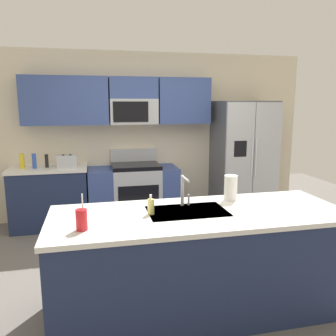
% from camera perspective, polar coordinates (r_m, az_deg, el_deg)
% --- Properties ---
extents(ground_plane, '(9.00, 9.00, 0.00)m').
position_cam_1_polar(ground_plane, '(3.89, 2.03, -17.07)').
color(ground_plane, '#66605B').
rests_on(ground_plane, ground).
extents(kitchen_wall_unit, '(5.20, 0.43, 2.60)m').
position_cam_1_polar(kitchen_wall_unit, '(5.47, -4.90, 7.14)').
color(kitchen_wall_unit, beige).
rests_on(kitchen_wall_unit, ground).
extents(back_counter, '(1.10, 0.63, 0.90)m').
position_cam_1_polar(back_counter, '(5.34, -19.10, -4.64)').
color(back_counter, '#1E2A4D').
rests_on(back_counter, ground).
extents(range_oven, '(1.36, 0.61, 1.10)m').
position_cam_1_polar(range_oven, '(5.34, -5.75, -4.18)').
color(range_oven, '#B7BABF').
rests_on(range_oven, ground).
extents(refrigerator, '(0.90, 0.76, 1.85)m').
position_cam_1_polar(refrigerator, '(5.66, 12.43, 1.46)').
color(refrigerator, '#4C4F54').
rests_on(refrigerator, ground).
extents(island_counter, '(2.54, 0.95, 0.90)m').
position_cam_1_polar(island_counter, '(3.12, 5.23, -15.16)').
color(island_counter, '#1E2A4D').
rests_on(island_counter, ground).
extents(toaster, '(0.28, 0.16, 0.18)m').
position_cam_1_polar(toaster, '(5.15, -16.50, 1.11)').
color(toaster, '#B7BABF').
rests_on(toaster, back_counter).
extents(pepper_mill, '(0.05, 0.05, 0.19)m').
position_cam_1_polar(pepper_mill, '(5.23, -19.60, 1.12)').
color(pepper_mill, black).
rests_on(pepper_mill, back_counter).
extents(bottle_yellow, '(0.07, 0.07, 0.21)m').
position_cam_1_polar(bottle_yellow, '(5.28, -23.20, 1.09)').
color(bottle_yellow, yellow).
rests_on(bottle_yellow, back_counter).
extents(bottle_blue, '(0.06, 0.06, 0.21)m').
position_cam_1_polar(bottle_blue, '(5.22, -21.44, 1.10)').
color(bottle_blue, blue).
rests_on(bottle_blue, back_counter).
extents(sink_faucet, '(0.08, 0.21, 0.28)m').
position_cam_1_polar(sink_faucet, '(3.05, 2.65, -3.38)').
color(sink_faucet, '#B7BABF').
rests_on(sink_faucet, island_counter).
extents(drink_cup_red, '(0.08, 0.08, 0.28)m').
position_cam_1_polar(drink_cup_red, '(2.59, -14.24, -8.36)').
color(drink_cup_red, red).
rests_on(drink_cup_red, island_counter).
extents(soap_dispenser, '(0.06, 0.06, 0.17)m').
position_cam_1_polar(soap_dispenser, '(2.87, -2.89, -6.41)').
color(soap_dispenser, '#D8CC66').
rests_on(soap_dispenser, island_counter).
extents(paper_towel_roll, '(0.12, 0.12, 0.24)m').
position_cam_1_polar(paper_towel_roll, '(3.32, 10.42, -3.27)').
color(paper_towel_roll, white).
rests_on(paper_towel_roll, island_counter).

